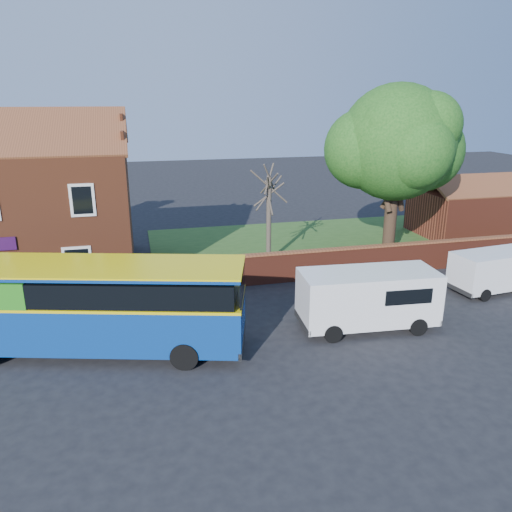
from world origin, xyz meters
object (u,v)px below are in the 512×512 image
object	(u,v)px
bus	(83,303)
van_near	(368,297)
van_far	(498,269)
large_tree	(396,146)

from	to	relation	value
bus	van_near	size ratio (longest dim) A/B	2.02
van_near	van_far	size ratio (longest dim) A/B	1.20
bus	van_far	distance (m)	18.96
van_near	large_tree	world-z (taller)	large_tree
large_tree	van_near	bearing A→B (deg)	-122.55
van_near	van_far	world-z (taller)	van_near
van_near	van_far	distance (m)	8.22
bus	van_far	bearing A→B (deg)	20.01
van_near	large_tree	size ratio (longest dim) A/B	0.57
bus	van_far	world-z (taller)	bus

